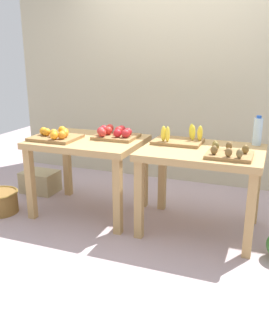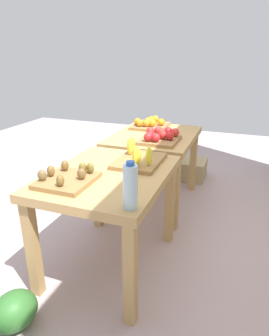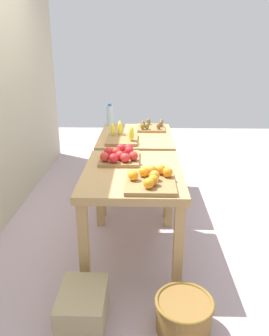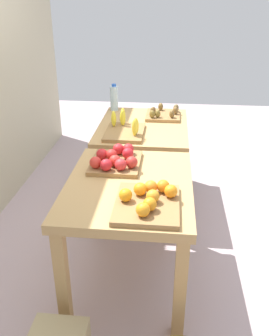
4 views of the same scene
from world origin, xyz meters
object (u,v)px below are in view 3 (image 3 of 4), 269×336
at_px(orange_bin, 151,179).
at_px(watermelon_pile, 155,162).
at_px(water_bottle, 110,116).
at_px(cardboard_produce_box, 83,307).
at_px(display_table_right, 136,144).
at_px(display_table_left, 133,183).
at_px(banana_crate, 122,137).
at_px(kiwi_bin, 151,127).
at_px(wicker_basket, 184,314).
at_px(apple_bin, 120,156).

xyz_separation_m(orange_bin, watermelon_pile, (2.29, -0.11, -0.68)).
bearing_deg(water_bottle, cardboard_produce_box, -179.30).
relative_size(display_table_right, watermelon_pile, 1.66).
bearing_deg(display_table_left, watermelon_pile, -7.09).
xyz_separation_m(banana_crate, watermelon_pile, (1.15, -0.39, -0.68)).
xyz_separation_m(display_table_left, orange_bin, (-0.27, -0.14, 0.15)).
height_order(orange_bin, watermelon_pile, orange_bin).
xyz_separation_m(kiwi_bin, cardboard_produce_box, (-2.18, 0.47, -0.67)).
bearing_deg(kiwi_bin, banana_crate, 147.58).
relative_size(kiwi_bin, watermelon_pile, 0.58).
relative_size(display_table_left, watermelon_pile, 1.66).
distance_m(orange_bin, banana_crate, 1.18).
height_order(water_bottle, watermelon_pile, water_bottle).
relative_size(watermelon_pile, wicker_basket, 1.67).
distance_m(display_table_left, orange_bin, 0.34).
height_order(display_table_left, water_bottle, water_bottle).
bearing_deg(apple_bin, display_table_right, -7.65).
height_order(watermelon_pile, wicker_basket, watermelon_pile).
bearing_deg(apple_bin, display_table_left, -153.05).
distance_m(display_table_left, water_bottle, 1.60).
relative_size(kiwi_bin, water_bottle, 1.35).
relative_size(apple_bin, cardboard_produce_box, 1.00).
bearing_deg(water_bottle, wicker_basket, -164.15).
relative_size(water_bottle, cardboard_produce_box, 0.67).
xyz_separation_m(wicker_basket, cardboard_produce_box, (0.03, 0.65, 0.00)).
distance_m(display_table_left, cardboard_produce_box, 1.02).
bearing_deg(banana_crate, display_table_left, -171.14).
xyz_separation_m(apple_bin, wicker_basket, (-1.08, -0.47, -0.69)).
relative_size(orange_bin, wicker_basket, 1.17).
height_order(display_table_left, orange_bin, orange_bin).
distance_m(display_table_left, display_table_right, 1.12).
height_order(kiwi_bin, watermelon_pile, kiwi_bin).
distance_m(orange_bin, kiwi_bin, 1.63).
distance_m(banana_crate, water_bottle, 0.70).
distance_m(banana_crate, kiwi_bin, 0.58).
bearing_deg(cardboard_produce_box, orange_bin, -38.85).
bearing_deg(orange_bin, banana_crate, 13.55).
distance_m(display_table_right, kiwi_bin, 0.33).
xyz_separation_m(display_table_right, orange_bin, (-1.39, -0.14, 0.15)).
bearing_deg(wicker_basket, apple_bin, 23.45).
bearing_deg(kiwi_bin, display_table_left, 172.74).
height_order(wicker_basket, cardboard_produce_box, cardboard_produce_box).
xyz_separation_m(apple_bin, cardboard_produce_box, (-1.05, 0.18, -0.69)).
height_order(banana_crate, water_bottle, water_bottle).
height_order(display_table_right, water_bottle, water_bottle).
height_order(orange_bin, banana_crate, banana_crate).
relative_size(display_table_left, wicker_basket, 2.77).
distance_m(display_table_right, cardboard_produce_box, 2.03).
height_order(orange_bin, water_bottle, water_bottle).
distance_m(display_table_left, banana_crate, 0.90).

